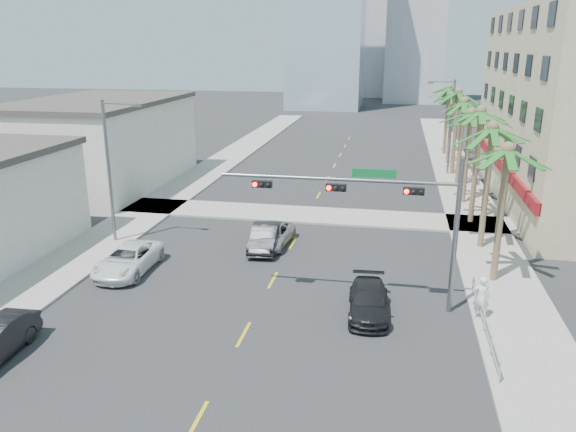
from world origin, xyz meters
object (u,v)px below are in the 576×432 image
(car_lane_center, at_px, (272,235))
(car_lane_right, at_px, (369,301))
(traffic_signal_mast, at_px, (385,206))
(car_lane_left, at_px, (265,237))
(pedestrian, at_px, (481,297))
(car_parked_far, at_px, (128,259))

(car_lane_center, distance_m, car_lane_right, 10.59)
(traffic_signal_mast, relative_size, car_lane_left, 2.43)
(car_lane_left, bearing_deg, car_lane_center, 66.40)
(traffic_signal_mast, distance_m, car_lane_left, 10.78)
(traffic_signal_mast, bearing_deg, pedestrian, -7.82)
(car_parked_far, distance_m, car_lane_center, 8.96)
(car_parked_far, distance_m, pedestrian, 18.59)
(car_parked_far, xyz_separation_m, car_lane_right, (13.39, -2.64, -0.07))
(car_lane_right, distance_m, pedestrian, 5.09)
(car_lane_left, height_order, pedestrian, pedestrian)
(traffic_signal_mast, relative_size, car_lane_center, 2.39)
(traffic_signal_mast, height_order, car_lane_left, traffic_signal_mast)
(car_lane_right, bearing_deg, car_lane_left, 127.99)
(car_lane_left, height_order, car_lane_center, car_lane_left)
(car_parked_far, bearing_deg, car_lane_center, 39.09)
(car_parked_far, relative_size, car_lane_center, 1.13)
(traffic_signal_mast, xyz_separation_m, car_parked_far, (-13.93, 1.69, -4.33))
(traffic_signal_mast, height_order, car_lane_center, traffic_signal_mast)
(car_lane_right, bearing_deg, traffic_signal_mast, 56.87)
(pedestrian, bearing_deg, car_lane_left, -27.24)
(car_lane_left, distance_m, pedestrian, 13.88)
(car_lane_left, relative_size, car_lane_right, 1.00)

